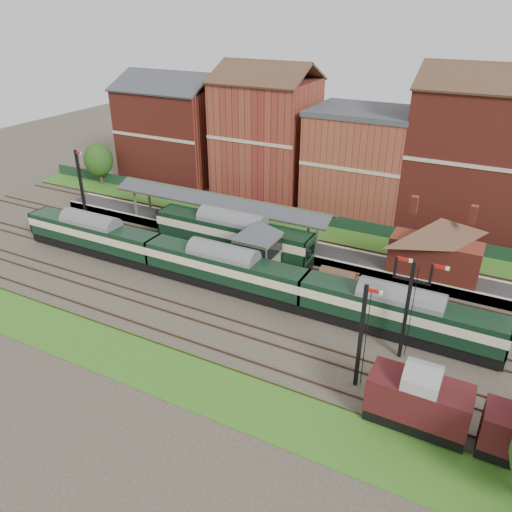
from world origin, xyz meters
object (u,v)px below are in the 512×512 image
at_px(signal_box, 257,248).
at_px(semaphore_bracket, 408,304).
at_px(dmu_train, 224,268).
at_px(goods_van_a, 418,400).
at_px(platform_railcar, 233,234).

height_order(signal_box, semaphore_bracket, semaphore_bracket).
relative_size(semaphore_bracket, dmu_train, 0.17).
distance_m(dmu_train, goods_van_a, 21.20).
relative_size(dmu_train, platform_railcar, 2.75).
relative_size(signal_box, dmu_train, 0.13).
relative_size(signal_box, platform_railcar, 0.35).
distance_m(signal_box, platform_railcar, 5.69).
bearing_deg(dmu_train, platform_railcar, 113.34).
bearing_deg(goods_van_a, signal_box, 144.87).
bearing_deg(platform_railcar, signal_box, -35.31).
xyz_separation_m(semaphore_bracket, platform_railcar, (-19.63, 9.00, -2.29)).
xyz_separation_m(platform_railcar, goods_van_a, (22.00, -15.50, -0.25)).
xyz_separation_m(signal_box, goods_van_a, (17.41, -12.25, -1.10)).
bearing_deg(signal_box, platform_railcar, 144.69).
distance_m(dmu_train, platform_railcar, 7.08).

